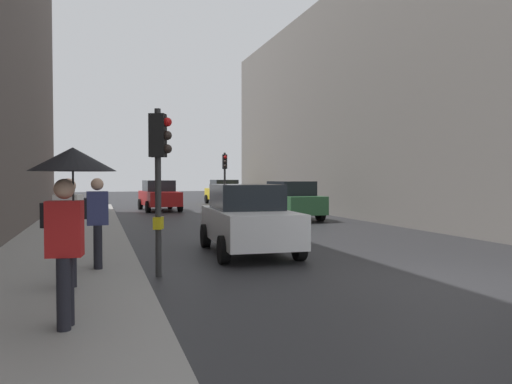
% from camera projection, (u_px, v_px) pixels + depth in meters
% --- Properties ---
extents(ground_plane, '(120.00, 120.00, 0.00)m').
position_uv_depth(ground_plane, '(442.00, 283.00, 8.95)').
color(ground_plane, '#28282B').
extents(sidewalk_kerb, '(3.20, 40.00, 0.16)m').
position_uv_depth(sidewalk_kerb, '(67.00, 249.00, 12.53)').
color(sidewalk_kerb, gray).
rests_on(sidewalk_kerb, ground).
extents(building_facade_right, '(12.00, 33.01, 11.34)m').
position_uv_depth(building_facade_right, '(436.00, 108.00, 25.91)').
color(building_facade_right, slate).
rests_on(building_facade_right, ground).
extents(traffic_light_far_median, '(0.25, 0.44, 3.37)m').
position_uv_depth(traffic_light_far_median, '(225.00, 171.00, 28.18)').
color(traffic_light_far_median, '#2D2D2D').
rests_on(traffic_light_far_median, ground).
extents(traffic_light_near_right, '(0.45, 0.34, 3.28)m').
position_uv_depth(traffic_light_near_right, '(159.00, 161.00, 9.43)').
color(traffic_light_near_right, '#2D2D2D').
rests_on(traffic_light_near_right, ground).
extents(car_green_estate, '(2.21, 4.30, 1.76)m').
position_uv_depth(car_green_estate, '(289.00, 200.00, 22.26)').
color(car_green_estate, '#2D6038').
rests_on(car_green_estate, ground).
extents(car_white_compact, '(2.22, 4.30, 1.76)m').
position_uv_depth(car_white_compact, '(248.00, 219.00, 12.45)').
color(car_white_compact, silver).
rests_on(car_white_compact, ground).
extents(car_yellow_taxi, '(2.06, 4.22, 1.76)m').
position_uv_depth(car_yellow_taxi, '(223.00, 192.00, 34.91)').
color(car_yellow_taxi, yellow).
rests_on(car_yellow_taxi, ground).
extents(car_red_sedan, '(2.25, 4.31, 1.76)m').
position_uv_depth(car_red_sedan, '(159.00, 195.00, 28.28)').
color(car_red_sedan, red).
rests_on(car_red_sedan, ground).
extents(pedestrian_with_umbrella, '(1.00, 1.00, 2.14)m').
position_uv_depth(pedestrian_with_umbrella, '(70.00, 186.00, 5.71)').
color(pedestrian_with_umbrella, black).
rests_on(pedestrian_with_umbrella, sidewalk_kerb).
extents(pedestrian_with_grey_backpack, '(0.61, 0.36, 1.77)m').
position_uv_depth(pedestrian_with_grey_backpack, '(95.00, 217.00, 9.47)').
color(pedestrian_with_grey_backpack, black).
rests_on(pedestrian_with_grey_backpack, sidewalk_kerb).
extents(pedestrian_with_black_backpack, '(0.66, 0.46, 1.77)m').
position_uv_depth(pedestrian_with_black_backpack, '(66.00, 226.00, 7.76)').
color(pedestrian_with_black_backpack, black).
rests_on(pedestrian_with_black_backpack, sidewalk_kerb).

